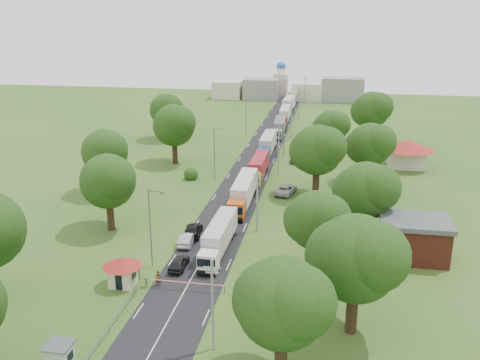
% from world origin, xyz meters
% --- Properties ---
extents(ground, '(260.00, 260.00, 0.00)m').
position_xyz_m(ground, '(0.00, 0.00, 0.00)').
color(ground, '#2D561C').
rests_on(ground, ground).
extents(road, '(8.00, 200.00, 0.04)m').
position_xyz_m(road, '(0.00, 20.00, 0.00)').
color(road, black).
rests_on(road, ground).
extents(boom_barrier, '(9.22, 0.35, 1.18)m').
position_xyz_m(boom_barrier, '(-1.36, -25.00, 0.89)').
color(boom_barrier, slate).
rests_on(boom_barrier, ground).
extents(guard_booth, '(4.40, 4.40, 3.45)m').
position_xyz_m(guard_booth, '(-7.20, -25.00, 2.16)').
color(guard_booth, beige).
rests_on(guard_booth, ground).
extents(kiosk, '(2.30, 2.30, 2.41)m').
position_xyz_m(kiosk, '(-7.00, -40.00, 1.23)').
color(kiosk, '#99A593').
rests_on(kiosk, ground).
extents(guard_rail, '(0.10, 17.00, 1.70)m').
position_xyz_m(guard_rail, '(-5.00, -35.00, 0.00)').
color(guard_rail, slate).
rests_on(guard_rail, ground).
extents(info_sign, '(0.12, 3.10, 4.10)m').
position_xyz_m(info_sign, '(5.20, 35.00, 3.00)').
color(info_sign, slate).
rests_on(info_sign, ground).
extents(pole_0, '(1.60, 0.24, 9.00)m').
position_xyz_m(pole_0, '(5.50, -35.00, 4.68)').
color(pole_0, gray).
rests_on(pole_0, ground).
extents(pole_1, '(1.60, 0.24, 9.00)m').
position_xyz_m(pole_1, '(5.50, -7.00, 4.68)').
color(pole_1, gray).
rests_on(pole_1, ground).
extents(pole_2, '(1.60, 0.24, 9.00)m').
position_xyz_m(pole_2, '(5.50, 21.00, 4.68)').
color(pole_2, gray).
rests_on(pole_2, ground).
extents(pole_3, '(1.60, 0.24, 9.00)m').
position_xyz_m(pole_3, '(5.50, 49.00, 4.68)').
color(pole_3, gray).
rests_on(pole_3, ground).
extents(pole_4, '(1.60, 0.24, 9.00)m').
position_xyz_m(pole_4, '(5.50, 77.00, 4.68)').
color(pole_4, gray).
rests_on(pole_4, ground).
extents(pole_5, '(1.60, 0.24, 9.00)m').
position_xyz_m(pole_5, '(5.50, 105.00, 4.68)').
color(pole_5, gray).
rests_on(pole_5, ground).
extents(lamp_0, '(2.03, 0.22, 10.00)m').
position_xyz_m(lamp_0, '(-5.35, -20.00, 5.55)').
color(lamp_0, slate).
rests_on(lamp_0, ground).
extents(lamp_1, '(2.03, 0.22, 10.00)m').
position_xyz_m(lamp_1, '(-5.35, 15.00, 5.55)').
color(lamp_1, slate).
rests_on(lamp_1, ground).
extents(lamp_2, '(2.03, 0.22, 10.00)m').
position_xyz_m(lamp_2, '(-5.35, 50.00, 5.55)').
color(lamp_2, slate).
rests_on(lamp_2, ground).
extents(tree_0, '(8.80, 8.80, 11.07)m').
position_xyz_m(tree_0, '(11.99, -37.84, 7.22)').
color(tree_0, '#382616').
rests_on(tree_0, ground).
extents(tree_1, '(9.60, 9.60, 12.05)m').
position_xyz_m(tree_1, '(17.99, -29.83, 7.85)').
color(tree_1, '#382616').
rests_on(tree_1, ground).
extents(tree_2, '(8.00, 8.00, 10.10)m').
position_xyz_m(tree_2, '(13.99, -17.86, 6.60)').
color(tree_2, '#382616').
rests_on(tree_2, ground).
extents(tree_3, '(8.80, 8.80, 11.07)m').
position_xyz_m(tree_3, '(19.99, -7.84, 7.22)').
color(tree_3, '#382616').
rests_on(tree_3, ground).
extents(tree_4, '(9.60, 9.60, 12.05)m').
position_xyz_m(tree_4, '(12.99, 10.17, 7.85)').
color(tree_4, '#382616').
rests_on(tree_4, ground).
extents(tree_5, '(8.80, 8.80, 11.07)m').
position_xyz_m(tree_5, '(21.99, 18.16, 7.22)').
color(tree_5, '#382616').
rests_on(tree_5, ground).
extents(tree_6, '(8.00, 8.00, 10.10)m').
position_xyz_m(tree_6, '(14.99, 35.14, 6.60)').
color(tree_6, '#382616').
rests_on(tree_6, ground).
extents(tree_7, '(9.60, 9.60, 12.05)m').
position_xyz_m(tree_7, '(23.99, 50.17, 7.85)').
color(tree_7, '#382616').
rests_on(tree_7, ground).
extents(tree_10, '(8.80, 8.80, 11.07)m').
position_xyz_m(tree_10, '(-15.01, -9.84, 7.22)').
color(tree_10, '#382616').
rests_on(tree_10, ground).
extents(tree_11, '(8.80, 8.80, 11.07)m').
position_xyz_m(tree_11, '(-22.01, 5.16, 7.22)').
color(tree_11, '#382616').
rests_on(tree_11, ground).
extents(tree_12, '(9.60, 9.60, 12.05)m').
position_xyz_m(tree_12, '(-16.01, 25.17, 7.85)').
color(tree_12, '#382616').
rests_on(tree_12, ground).
extents(tree_13, '(8.80, 8.80, 11.07)m').
position_xyz_m(tree_13, '(-24.01, 45.16, 7.22)').
color(tree_13, '#382616').
rests_on(tree_13, ground).
extents(house_brick, '(8.60, 6.60, 5.20)m').
position_xyz_m(house_brick, '(26.00, -12.00, 2.65)').
color(house_brick, maroon).
rests_on(house_brick, ground).
extents(house_cream, '(10.08, 10.08, 5.80)m').
position_xyz_m(house_cream, '(30.00, 30.00, 3.64)').
color(house_cream, beige).
rests_on(house_cream, ground).
extents(distant_town, '(52.00, 8.00, 8.00)m').
position_xyz_m(distant_town, '(0.68, 110.00, 3.49)').
color(distant_town, gray).
rests_on(distant_town, ground).
extents(church, '(5.00, 5.00, 12.30)m').
position_xyz_m(church, '(-4.00, 118.00, 5.39)').
color(church, beige).
rests_on(church, ground).
extents(truck_0, '(2.51, 13.82, 3.83)m').
position_xyz_m(truck_0, '(1.63, -14.54, 2.03)').
color(truck_0, white).
rests_on(truck_0, ground).
extents(truck_1, '(2.78, 15.15, 4.20)m').
position_xyz_m(truck_1, '(1.84, 3.04, 2.23)').
color(truck_1, '#C94717').
rests_on(truck_1, ground).
extents(truck_2, '(2.43, 13.88, 3.85)m').
position_xyz_m(truck_2, '(2.15, 17.88, 2.04)').
color(truck_2, gold).
rests_on(truck_2, ground).
extents(truck_3, '(2.63, 14.71, 4.08)m').
position_xyz_m(truck_3, '(1.65, 35.35, 2.16)').
color(truck_3, '#164C86').
rests_on(truck_3, ground).
extents(truck_4, '(2.91, 14.16, 3.91)m').
position_xyz_m(truck_4, '(2.28, 54.07, 2.08)').
color(truck_4, '#B2B2B2').
rests_on(truck_4, ground).
extents(truck_5, '(2.66, 14.34, 3.97)m').
position_xyz_m(truck_5, '(2.03, 70.63, 2.11)').
color(truck_5, red).
rests_on(truck_5, ground).
extents(truck_6, '(3.13, 15.25, 4.22)m').
position_xyz_m(truck_6, '(1.62, 86.97, 2.24)').
color(truck_6, '#235F38').
rests_on(truck_6, ground).
extents(truck_7, '(3.08, 13.98, 3.86)m').
position_xyz_m(truck_7, '(1.83, 104.67, 2.05)').
color(truck_7, '#ABABAB').
rests_on(truck_7, ground).
extents(car_lane_front, '(1.80, 4.46, 1.52)m').
position_xyz_m(car_lane_front, '(-2.13, -20.00, 0.76)').
color(car_lane_front, black).
rests_on(car_lane_front, ground).
extents(car_lane_mid, '(1.85, 4.92, 1.60)m').
position_xyz_m(car_lane_mid, '(-3.00, -13.00, 0.80)').
color(car_lane_mid, '#A1A4A9').
rests_on(car_lane_mid, ground).
extents(car_lane_rear, '(2.78, 5.71, 1.60)m').
position_xyz_m(car_lane_rear, '(-3.00, -10.08, 0.80)').
color(car_lane_rear, black).
rests_on(car_lane_rear, ground).
extents(car_verge_near, '(3.88, 6.31, 1.63)m').
position_xyz_m(car_verge_near, '(8.00, 9.74, 0.82)').
color(car_verge_near, '#B7B7B7').
rests_on(car_verge_near, ground).
extents(car_verge_far, '(2.14, 4.90, 1.64)m').
position_xyz_m(car_verge_far, '(8.00, 30.20, 0.82)').
color(car_verge_far, slate).
rests_on(car_verge_far, ground).
extents(pedestrian_near, '(0.69, 0.49, 1.76)m').
position_xyz_m(pedestrian_near, '(-3.21, -24.50, 0.88)').
color(pedestrian_near, gray).
rests_on(pedestrian_near, ground).
extents(pedestrian_booth, '(1.12, 1.08, 1.81)m').
position_xyz_m(pedestrian_booth, '(-6.10, -23.46, 0.91)').
color(pedestrian_booth, gray).
rests_on(pedestrian_booth, ground).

